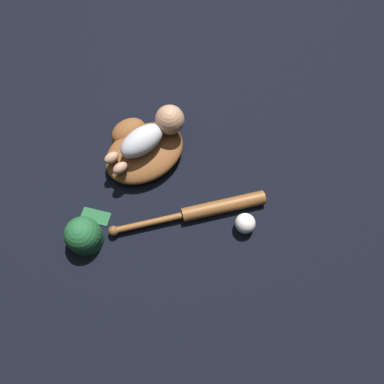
# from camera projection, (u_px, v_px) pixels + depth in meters

# --- Properties ---
(ground_plane) EXTENTS (6.00, 6.00, 0.00)m
(ground_plane) POSITION_uv_depth(u_px,v_px,m) (148.00, 156.00, 1.57)
(ground_plane) COLOR black
(baseball_glove) EXTENTS (0.41, 0.38, 0.09)m
(baseball_glove) POSITION_uv_depth(u_px,v_px,m) (142.00, 149.00, 1.53)
(baseball_glove) COLOR brown
(baseball_glove) RESTS_ON ground
(baby_figure) EXTENTS (0.34, 0.24, 0.12)m
(baby_figure) POSITION_uv_depth(u_px,v_px,m) (153.00, 133.00, 1.45)
(baby_figure) COLOR #B2B2B7
(baby_figure) RESTS_ON baseball_glove
(baseball_bat) EXTENTS (0.62, 0.06, 0.05)m
(baseball_bat) POSITION_uv_depth(u_px,v_px,m) (208.00, 210.00, 1.45)
(baseball_bat) COLOR brown
(baseball_bat) RESTS_ON ground
(baseball) EXTENTS (0.08, 0.08, 0.08)m
(baseball) POSITION_uv_depth(u_px,v_px,m) (245.00, 223.00, 1.41)
(baseball) COLOR white
(baseball) RESTS_ON ground
(baseball_cap) EXTENTS (0.17, 0.20, 0.13)m
(baseball_cap) POSITION_uv_depth(u_px,v_px,m) (83.00, 235.00, 1.38)
(baseball_cap) COLOR #1E562D
(baseball_cap) RESTS_ON ground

